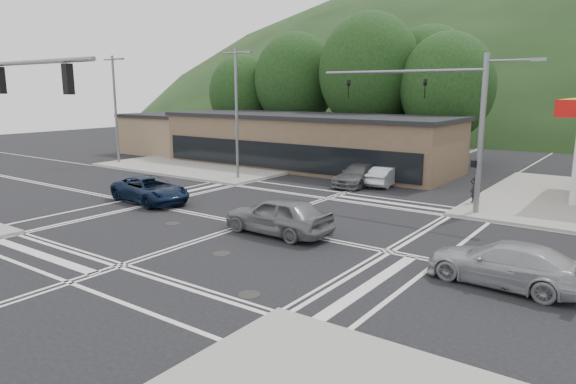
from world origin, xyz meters
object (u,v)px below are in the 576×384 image
Objects in this scene: pedestrian at (476,186)px; car_queue_b at (409,166)px; car_northbound at (359,175)px; car_blue_west at (150,190)px; car_grey_center at (278,215)px; car_queue_a at (386,176)px; car_silver_east at (505,264)px.

car_queue_b is at bearing -84.77° from pedestrian.
pedestrian reaches higher than car_queue_b.
car_queue_b is 5.16m from car_northbound.
car_blue_west is 2.93× the size of pedestrian.
car_blue_west is 13.48m from car_northbound.
pedestrian is at bearing 155.73° from car_grey_center.
pedestrian reaches higher than car_queue_a.
car_northbound is 2.71× the size of pedestrian.
car_blue_west is 9.80m from car_grey_center.
pedestrian is (8.00, -1.46, 0.34)m from car_northbound.
car_northbound is at bearing -24.18° from car_blue_west.
car_queue_b is (8.59, 16.40, 0.12)m from car_blue_west.
car_queue_a is at bearing 32.79° from car_northbound.
car_queue_b is 1.03× the size of car_northbound.
car_queue_b is at bearing 72.28° from car_northbound.
car_northbound is (-2.66, 12.47, -0.15)m from car_grey_center.
car_silver_east is 17.60m from car_queue_a.
car_queue_b is 9.12m from pedestrian.
car_blue_west reaches higher than car_silver_east.
car_silver_east is 12.26m from pedestrian.
car_blue_west is at bearing -94.30° from car_grey_center.
car_silver_east is at bearing 88.60° from car_grey_center.
car_queue_a is 6.96m from pedestrian.
pedestrian reaches higher than car_grey_center.
car_northbound is (-12.21, 12.97, -0.02)m from car_silver_east.
car_queue_b is (0.00, 3.94, 0.21)m from car_queue_a.
car_grey_center is at bearing -89.38° from car_silver_east.
car_queue_b is at bearing -20.07° from car_blue_west.
car_blue_west is 1.05× the size of car_silver_east.
car_silver_east is 1.28× the size of car_queue_a.
car_northbound is (-1.50, -4.94, -0.15)m from car_queue_b.
car_queue_a is (-1.16, 13.47, -0.22)m from car_grey_center.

